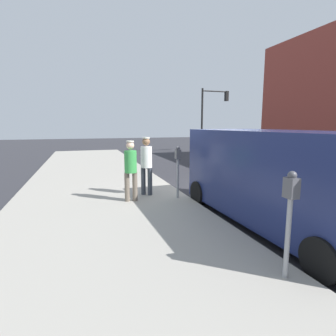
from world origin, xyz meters
TOP-DOWN VIEW (x-y plane):
  - ground_plane at (0.00, 0.00)m, footprint 80.00×80.00m
  - sidewalk_slab at (3.50, 0.00)m, footprint 5.00×32.00m
  - parking_meter_near at (1.35, 0.40)m, footprint 0.14×0.18m
  - parking_meter_far at (1.35, 4.84)m, footprint 0.14×0.18m
  - pedestrian_in_white at (2.14, -0.21)m, footprint 0.34×0.34m
  - pedestrian_in_green at (2.72, 0.33)m, footprint 0.36×0.34m
  - parked_van at (-0.15, 2.80)m, footprint 2.25×5.25m
  - traffic_light_corner at (-6.40, -12.83)m, footprint 2.48×0.42m

SIDE VIEW (x-z plane):
  - ground_plane at x=0.00m, z-range 0.00..0.00m
  - sidewalk_slab at x=3.50m, z-range 0.00..0.15m
  - pedestrian_in_green at x=2.72m, z-range 0.27..1.97m
  - parked_van at x=-0.15m, z-range 0.08..2.23m
  - pedestrian_in_white at x=2.14m, z-range 0.29..2.05m
  - parking_meter_near at x=1.35m, z-range 0.42..1.94m
  - parking_meter_far at x=1.35m, z-range 0.42..1.94m
  - traffic_light_corner at x=-6.40m, z-range 0.92..6.12m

